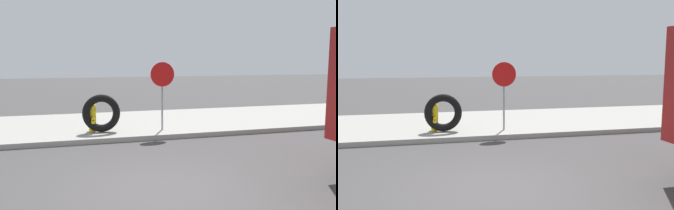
# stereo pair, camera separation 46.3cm
# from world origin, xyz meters

# --- Properties ---
(ground_plane) EXTENTS (80.00, 80.00, 0.00)m
(ground_plane) POSITION_xyz_m (0.00, 0.00, 0.00)
(ground_plane) COLOR #423F3F
(sidewalk_curb) EXTENTS (36.00, 5.00, 0.15)m
(sidewalk_curb) POSITION_xyz_m (0.00, 6.50, 0.07)
(sidewalk_curb) COLOR #99968E
(sidewalk_curb) RESTS_ON ground
(fire_hydrant) EXTENTS (0.26, 0.58, 0.88)m
(fire_hydrant) POSITION_xyz_m (-0.92, 5.07, 0.62)
(fire_hydrant) COLOR yellow
(fire_hydrant) RESTS_ON sidewalk_curb
(loose_tire) EXTENTS (1.15, 0.34, 1.17)m
(loose_tire) POSITION_xyz_m (-0.66, 4.93, 0.73)
(loose_tire) COLOR black
(loose_tire) RESTS_ON sidewalk_curb
(stop_sign) EXTENTS (0.76, 0.08, 2.13)m
(stop_sign) POSITION_xyz_m (1.22, 4.76, 1.63)
(stop_sign) COLOR gray
(stop_sign) RESTS_ON sidewalk_curb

